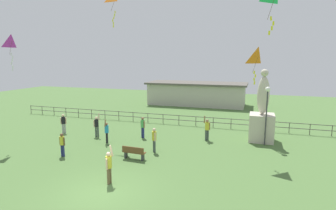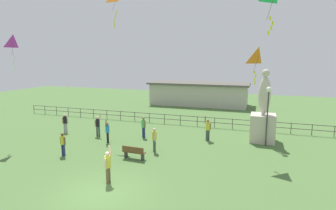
{
  "view_description": "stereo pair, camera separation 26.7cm",
  "coord_description": "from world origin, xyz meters",
  "px_view_note": "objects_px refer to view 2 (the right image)",
  "views": [
    {
      "loc": [
        6.74,
        -10.73,
        6.36
      ],
      "look_at": [
        1.5,
        5.56,
        3.41
      ],
      "focal_mm": 29.13,
      "sensor_mm": 36.0,
      "label": 1
    },
    {
      "loc": [
        6.99,
        -10.65,
        6.36
      ],
      "look_at": [
        1.5,
        5.56,
        3.41
      ],
      "focal_mm": 29.13,
      "sensor_mm": 36.0,
      "label": 2
    }
  ],
  "objects_px": {
    "person_5": "(98,125)",
    "kite_0": "(14,43)",
    "person_7": "(154,138)",
    "person_4": "(63,143)",
    "park_bench": "(134,152)",
    "person_3": "(208,128)",
    "lamppost": "(268,103)",
    "kite_2": "(258,57)",
    "statue_monument": "(263,120)",
    "person_0": "(108,165)",
    "person_2": "(107,131)",
    "person_6": "(144,126)",
    "person_1": "(65,122)"
  },
  "relations": [
    {
      "from": "park_bench",
      "to": "person_3",
      "type": "bearing_deg",
      "value": 55.38
    },
    {
      "from": "park_bench",
      "to": "person_3",
      "type": "relative_size",
      "value": 0.76
    },
    {
      "from": "person_5",
      "to": "person_1",
      "type": "bearing_deg",
      "value": 179.59
    },
    {
      "from": "park_bench",
      "to": "person_4",
      "type": "height_order",
      "value": "person_4"
    },
    {
      "from": "lamppost",
      "to": "person_5",
      "type": "distance_m",
      "value": 13.35
    },
    {
      "from": "park_bench",
      "to": "person_0",
      "type": "xyz_separation_m",
      "value": [
        0.25,
        -3.51,
        0.53
      ]
    },
    {
      "from": "kite_0",
      "to": "person_2",
      "type": "bearing_deg",
      "value": 17.34
    },
    {
      "from": "person_6",
      "to": "person_2",
      "type": "bearing_deg",
      "value": -134.41
    },
    {
      "from": "lamppost",
      "to": "kite_2",
      "type": "height_order",
      "value": "kite_2"
    },
    {
      "from": "person_3",
      "to": "kite_2",
      "type": "bearing_deg",
      "value": -36.9
    },
    {
      "from": "park_bench",
      "to": "person_1",
      "type": "relative_size",
      "value": 0.91
    },
    {
      "from": "lamppost",
      "to": "person_5",
      "type": "height_order",
      "value": "lamppost"
    },
    {
      "from": "person_2",
      "to": "kite_2",
      "type": "distance_m",
      "value": 11.94
    },
    {
      "from": "person_2",
      "to": "person_0",
      "type": "bearing_deg",
      "value": -58.71
    },
    {
      "from": "person_3",
      "to": "person_7",
      "type": "relative_size",
      "value": 1.18
    },
    {
      "from": "person_0",
      "to": "person_6",
      "type": "height_order",
      "value": "person_0"
    },
    {
      "from": "lamppost",
      "to": "park_bench",
      "type": "relative_size",
      "value": 2.87
    },
    {
      "from": "lamppost",
      "to": "kite_0",
      "type": "height_order",
      "value": "kite_0"
    },
    {
      "from": "lamppost",
      "to": "person_0",
      "type": "bearing_deg",
      "value": -130.54
    },
    {
      "from": "person_2",
      "to": "kite_0",
      "type": "bearing_deg",
      "value": -162.66
    },
    {
      "from": "lamppost",
      "to": "kite_0",
      "type": "xyz_separation_m",
      "value": [
        -17.68,
        -5.03,
        4.27
      ]
    },
    {
      "from": "park_bench",
      "to": "kite_2",
      "type": "bearing_deg",
      "value": 21.27
    },
    {
      "from": "lamppost",
      "to": "person_2",
      "type": "distance_m",
      "value": 12.02
    },
    {
      "from": "person_0",
      "to": "person_6",
      "type": "relative_size",
      "value": 1.16
    },
    {
      "from": "person_7",
      "to": "person_4",
      "type": "bearing_deg",
      "value": -154.35
    },
    {
      "from": "statue_monument",
      "to": "lamppost",
      "type": "bearing_deg",
      "value": -76.92
    },
    {
      "from": "person_5",
      "to": "kite_0",
      "type": "xyz_separation_m",
      "value": [
        -4.64,
        -3.19,
        6.46
      ]
    },
    {
      "from": "person_0",
      "to": "person_4",
      "type": "height_order",
      "value": "person_0"
    },
    {
      "from": "statue_monument",
      "to": "person_7",
      "type": "xyz_separation_m",
      "value": [
        -6.99,
        -5.0,
        -0.71
      ]
    },
    {
      "from": "statue_monument",
      "to": "kite_0",
      "type": "height_order",
      "value": "kite_0"
    },
    {
      "from": "person_3",
      "to": "person_4",
      "type": "xyz_separation_m",
      "value": [
        -8.39,
        -6.36,
        -0.1
      ]
    },
    {
      "from": "statue_monument",
      "to": "park_bench",
      "type": "xyz_separation_m",
      "value": [
        -7.75,
        -6.65,
        -1.21
      ]
    },
    {
      "from": "park_bench",
      "to": "person_4",
      "type": "bearing_deg",
      "value": -168.49
    },
    {
      "from": "statue_monument",
      "to": "person_5",
      "type": "relative_size",
      "value": 2.83
    },
    {
      "from": "person_0",
      "to": "person_1",
      "type": "bearing_deg",
      "value": 139.7
    },
    {
      "from": "person_4",
      "to": "kite_0",
      "type": "distance_m",
      "value": 8.38
    },
    {
      "from": "lamppost",
      "to": "person_2",
      "type": "bearing_deg",
      "value": -164.95
    },
    {
      "from": "person_5",
      "to": "kite_0",
      "type": "height_order",
      "value": "kite_0"
    },
    {
      "from": "person_3",
      "to": "kite_2",
      "type": "height_order",
      "value": "kite_2"
    },
    {
      "from": "park_bench",
      "to": "kite_0",
      "type": "height_order",
      "value": "kite_0"
    },
    {
      "from": "park_bench",
      "to": "person_1",
      "type": "bearing_deg",
      "value": 155.71
    },
    {
      "from": "person_1",
      "to": "person_2",
      "type": "distance_m",
      "value": 5.06
    },
    {
      "from": "statue_monument",
      "to": "person_5",
      "type": "height_order",
      "value": "statue_monument"
    },
    {
      "from": "person_0",
      "to": "person_7",
      "type": "distance_m",
      "value": 5.19
    },
    {
      "from": "statue_monument",
      "to": "park_bench",
      "type": "relative_size",
      "value": 3.67
    },
    {
      "from": "statue_monument",
      "to": "person_3",
      "type": "xyz_separation_m",
      "value": [
        -4.02,
        -1.24,
        -0.68
      ]
    },
    {
      "from": "person_1",
      "to": "kite_2",
      "type": "relative_size",
      "value": 0.72
    },
    {
      "from": "statue_monument",
      "to": "person_4",
      "type": "distance_m",
      "value": 14.57
    },
    {
      "from": "park_bench",
      "to": "person_7",
      "type": "xyz_separation_m",
      "value": [
        0.77,
        1.66,
        0.51
      ]
    },
    {
      "from": "person_4",
      "to": "statue_monument",
      "type": "bearing_deg",
      "value": 31.48
    }
  ]
}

